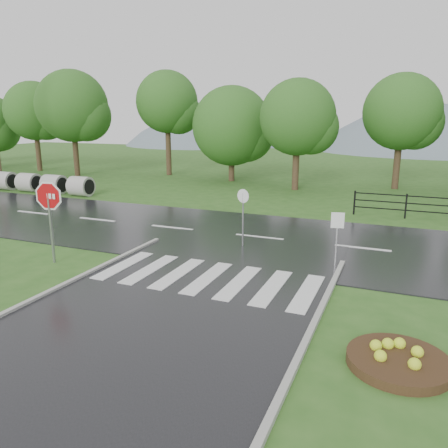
% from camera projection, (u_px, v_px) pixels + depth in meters
% --- Properties ---
extents(ground, '(120.00, 120.00, 0.00)m').
position_uv_depth(ground, '(102.00, 364.00, 8.61)').
color(ground, '#2F5C1E').
rests_on(ground, ground).
extents(main_road, '(90.00, 8.00, 0.04)m').
position_uv_depth(main_road, '(259.00, 238.00, 17.58)').
color(main_road, black).
rests_on(main_road, ground).
extents(crosswalk, '(6.50, 2.80, 0.02)m').
position_uv_depth(crosswalk, '(208.00, 278.00, 13.08)').
color(crosswalk, silver).
rests_on(crosswalk, ground).
extents(hills, '(102.00, 48.00, 48.00)m').
position_uv_depth(hills, '(386.00, 248.00, 69.31)').
color(hills, slate).
rests_on(hills, ground).
extents(treeline, '(83.20, 5.20, 10.00)m').
position_uv_depth(treeline, '(337.00, 188.00, 29.76)').
color(treeline, '#265B1C').
rests_on(treeline, ground).
extents(culvert_pipes, '(7.60, 1.20, 1.20)m').
position_uv_depth(culvert_pipes, '(42.00, 183.00, 27.99)').
color(culvert_pipes, '#9E9B93').
rests_on(culvert_pipes, ground).
extents(stop_sign, '(1.28, 0.21, 2.91)m').
position_uv_depth(stop_sign, '(49.00, 204.00, 14.14)').
color(stop_sign, '#939399').
rests_on(stop_sign, ground).
extents(flower_bed, '(1.98, 1.98, 0.40)m').
position_uv_depth(flower_bed, '(399.00, 359.00, 8.50)').
color(flower_bed, '#332111').
rests_on(flower_bed, ground).
extents(reg_sign_small, '(0.41, 0.10, 1.84)m').
position_uv_depth(reg_sign_small, '(337.00, 228.00, 13.74)').
color(reg_sign_small, '#939399').
rests_on(reg_sign_small, ground).
extents(reg_sign_round, '(0.49, 0.16, 2.19)m').
position_uv_depth(reg_sign_round, '(243.00, 210.00, 16.08)').
color(reg_sign_round, '#939399').
rests_on(reg_sign_round, ground).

